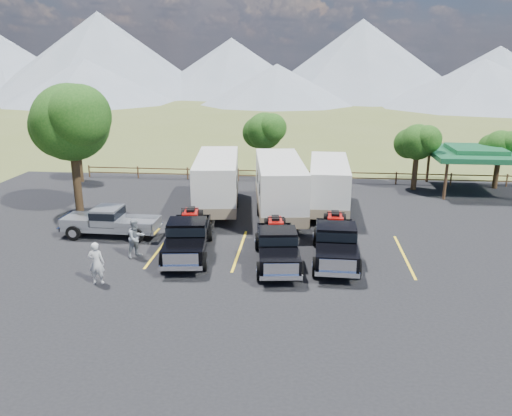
# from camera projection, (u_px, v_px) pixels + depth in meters

# --- Properties ---
(ground) EXTENTS (320.00, 320.00, 0.00)m
(ground) POSITION_uv_depth(u_px,v_px,m) (275.00, 288.00, 20.80)
(ground) COLOR #515C27
(ground) RESTS_ON ground
(asphalt_lot) EXTENTS (44.00, 34.00, 0.04)m
(asphalt_lot) POSITION_uv_depth(u_px,v_px,m) (279.00, 259.00, 23.65)
(asphalt_lot) COLOR black
(asphalt_lot) RESTS_ON ground
(stall_lines) EXTENTS (12.12, 5.50, 0.01)m
(stall_lines) POSITION_uv_depth(u_px,v_px,m) (280.00, 251.00, 24.59)
(stall_lines) COLOR yellow
(stall_lines) RESTS_ON asphalt_lot
(tree_big_nw) EXTENTS (5.54, 5.18, 7.84)m
(tree_big_nw) POSITION_uv_depth(u_px,v_px,m) (70.00, 122.00, 28.95)
(tree_big_nw) COLOR black
(tree_big_nw) RESTS_ON ground
(tree_ne_a) EXTENTS (3.11, 2.92, 4.76)m
(tree_ne_a) POSITION_uv_depth(u_px,v_px,m) (417.00, 142.00, 35.16)
(tree_ne_a) COLOR black
(tree_ne_a) RESTS_ON ground
(tree_ne_b) EXTENTS (2.77, 2.59, 4.27)m
(tree_ne_b) POSITION_uv_depth(u_px,v_px,m) (500.00, 146.00, 35.65)
(tree_ne_b) COLOR black
(tree_ne_b) RESTS_ON ground
(tree_north) EXTENTS (3.46, 3.24, 5.25)m
(tree_north) POSITION_uv_depth(u_px,v_px,m) (264.00, 131.00, 37.99)
(tree_north) COLOR black
(tree_north) RESTS_ON ground
(tree_nw_small) EXTENTS (2.59, 2.43, 3.85)m
(tree_nw_small) POSITION_uv_depth(u_px,v_px,m) (78.00, 146.00, 37.70)
(tree_nw_small) COLOR black
(tree_nw_small) RESTS_ON ground
(rail_fence) EXTENTS (36.12, 0.12, 1.00)m
(rail_fence) POSITION_uv_depth(u_px,v_px,m) (316.00, 175.00, 38.06)
(rail_fence) COLOR #4F3622
(rail_fence) RESTS_ON ground
(pavilion) EXTENTS (6.20, 6.20, 3.22)m
(pavilion) POSITION_uv_depth(u_px,v_px,m) (475.00, 153.00, 34.97)
(pavilion) COLOR #4F3622
(pavilion) RESTS_ON ground
(mountain_range) EXTENTS (209.00, 71.00, 20.00)m
(mountain_range) POSITION_uv_depth(u_px,v_px,m) (271.00, 63.00, 120.20)
(mountain_range) COLOR slate
(mountain_range) RESTS_ON ground
(rig_left) EXTENTS (2.62, 6.07, 1.97)m
(rig_left) POSITION_uv_depth(u_px,v_px,m) (188.00, 235.00, 24.05)
(rig_left) COLOR black
(rig_left) RESTS_ON asphalt_lot
(rig_center) EXTENTS (2.48, 5.76, 1.87)m
(rig_center) POSITION_uv_depth(u_px,v_px,m) (277.00, 244.00, 23.04)
(rig_center) COLOR black
(rig_center) RESTS_ON asphalt_lot
(rig_right) EXTENTS (2.19, 5.94, 1.97)m
(rig_right) POSITION_uv_depth(u_px,v_px,m) (336.00, 240.00, 23.40)
(rig_right) COLOR black
(rig_right) RESTS_ON asphalt_lot
(trailer_left) EXTENTS (3.39, 9.66, 3.34)m
(trailer_left) POSITION_uv_depth(u_px,v_px,m) (217.00, 182.00, 30.94)
(trailer_left) COLOR silver
(trailer_left) RESTS_ON asphalt_lot
(trailer_center) EXTENTS (3.58, 9.92, 3.43)m
(trailer_center) POSITION_uv_depth(u_px,v_px,m) (280.00, 188.00, 29.45)
(trailer_center) COLOR silver
(trailer_center) RESTS_ON asphalt_lot
(trailer_right) EXTENTS (2.45, 8.81, 3.06)m
(trailer_right) POSITION_uv_depth(u_px,v_px,m) (329.00, 185.00, 30.76)
(trailer_right) COLOR silver
(trailer_right) RESTS_ON asphalt_lot
(pickup_silver) EXTENTS (5.32, 1.94, 1.59)m
(pickup_silver) POSITION_uv_depth(u_px,v_px,m) (111.00, 221.00, 26.49)
(pickup_silver) COLOR #94979C
(pickup_silver) RESTS_ON asphalt_lot
(person_a) EXTENTS (0.70, 0.49, 1.84)m
(person_a) POSITION_uv_depth(u_px,v_px,m) (96.00, 263.00, 20.86)
(person_a) COLOR silver
(person_a) RESTS_ON asphalt_lot
(person_b) EXTENTS (1.13, 1.17, 1.89)m
(person_b) POSITION_uv_depth(u_px,v_px,m) (136.00, 238.00, 23.66)
(person_b) COLOR gray
(person_b) RESTS_ON asphalt_lot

